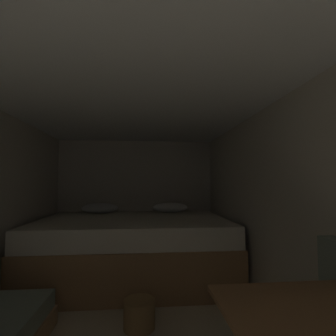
{
  "coord_description": "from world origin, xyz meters",
  "views": [
    {
      "loc": [
        0.14,
        -0.35,
        1.28
      ],
      "look_at": [
        0.42,
        2.64,
        1.46
      ],
      "focal_mm": 27.03,
      "sensor_mm": 36.0,
      "label": 1
    }
  ],
  "objects": [
    {
      "name": "wicker_basket",
      "position": [
        0.1,
        1.97,
        0.12
      ],
      "size": [
        0.28,
        0.28,
        0.24
      ],
      "color": "olive",
      "rests_on": "ground"
    },
    {
      "name": "ceiling_slab",
      "position": [
        0.0,
        1.72,
        2.04
      ],
      "size": [
        2.74,
        4.74,
        0.05
      ],
      "primitive_type": "cube",
      "color": "white",
      "rests_on": "wall_left"
    },
    {
      "name": "wall_back",
      "position": [
        0.0,
        4.12,
        1.01
      ],
      "size": [
        2.74,
        0.05,
        2.02
      ],
      "primitive_type": "cube",
      "color": "beige",
      "rests_on": "ground"
    },
    {
      "name": "wall_right",
      "position": [
        1.34,
        1.72,
        1.01
      ],
      "size": [
        0.05,
        4.74,
        2.02
      ],
      "primitive_type": "cube",
      "color": "beige",
      "rests_on": "ground"
    },
    {
      "name": "bed",
      "position": [
        0.0,
        3.2,
        0.4
      ],
      "size": [
        2.52,
        1.72,
        0.96
      ],
      "color": "#9E7247",
      "rests_on": "ground"
    }
  ]
}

